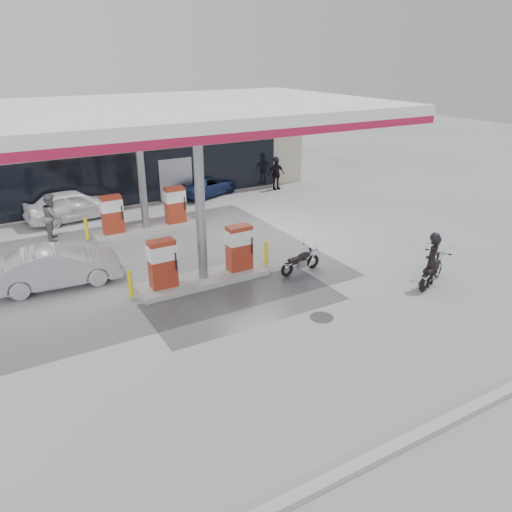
{
  "coord_description": "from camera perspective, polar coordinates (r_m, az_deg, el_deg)",
  "views": [
    {
      "loc": [
        -6.18,
        -12.22,
        7.31
      ],
      "look_at": [
        1.25,
        0.59,
        1.2
      ],
      "focal_mm": 35.0,
      "sensor_mm": 36.0,
      "label": 1
    }
  ],
  "objects": [
    {
      "name": "drain_cover",
      "position": [
        14.99,
        7.51,
        -6.96
      ],
      "size": [
        0.7,
        0.7,
        0.01
      ],
      "primitive_type": "cylinder",
      "color": "#38383A",
      "rests_on": "ground"
    },
    {
      "name": "parked_motorcycle",
      "position": [
        17.71,
        5.16,
        -0.67
      ],
      "size": [
        1.73,
        0.66,
        0.89
      ],
      "rotation": [
        0.0,
        0.0,
        0.1
      ],
      "color": "black",
      "rests_on": "ground"
    },
    {
      "name": "biker_walking",
      "position": [
        28.47,
        2.31,
        9.35
      ],
      "size": [
        1.05,
        0.49,
        1.75
      ],
      "primitive_type": "imported",
      "rotation": [
        0.0,
        0.0,
        -0.06
      ],
      "color": "black",
      "rests_on": "ground"
    },
    {
      "name": "ground",
      "position": [
        15.52,
        -2.93,
        -5.71
      ],
      "size": [
        90.0,
        90.0,
        0.0
      ],
      "primitive_type": "plane",
      "color": "gray",
      "rests_on": "ground"
    },
    {
      "name": "sedan_white",
      "position": [
        24.63,
        -20.18,
        5.51
      ],
      "size": [
        4.39,
        2.17,
        1.44
      ],
      "primitive_type": "imported",
      "rotation": [
        0.0,
        0.0,
        1.69
      ],
      "color": "white",
      "rests_on": "ground"
    },
    {
      "name": "store_building",
      "position": [
        29.31,
        -17.77,
        10.96
      ],
      "size": [
        22.0,
        8.22,
        4.0
      ],
      "color": "beige",
      "rests_on": "ground"
    },
    {
      "name": "wet_patch",
      "position": [
        15.73,
        -1.3,
        -5.28
      ],
      "size": [
        6.0,
        3.0,
        0.0
      ],
      "primitive_type": "cube",
      "color": "#4C4C4F",
      "rests_on": "ground"
    },
    {
      "name": "parked_car_right",
      "position": [
        27.44,
        -5.64,
        8.0
      ],
      "size": [
        4.14,
        3.01,
        1.05
      ],
      "primitive_type": "imported",
      "rotation": [
        0.0,
        0.0,
        1.95
      ],
      "color": "navy",
      "rests_on": "ground"
    },
    {
      "name": "kerb",
      "position": [
        10.85,
        15.54,
        -20.4
      ],
      "size": [
        28.0,
        0.25,
        0.15
      ],
      "primitive_type": "cube",
      "color": "gray",
      "rests_on": "ground"
    },
    {
      "name": "pump_island_near",
      "position": [
        16.85,
        -6.11,
        -0.77
      ],
      "size": [
        5.14,
        1.3,
        1.78
      ],
      "color": "#9E9E99",
      "rests_on": "ground"
    },
    {
      "name": "pump_island_far",
      "position": [
        22.15,
        -12.57,
        4.54
      ],
      "size": [
        5.14,
        1.3,
        1.78
      ],
      "color": "#9E9E99",
      "rests_on": "ground"
    },
    {
      "name": "attendant",
      "position": [
        22.3,
        -22.26,
        4.2
      ],
      "size": [
        0.95,
        1.1,
        1.94
      ],
      "primitive_type": "imported",
      "rotation": [
        0.0,
        0.0,
        1.31
      ],
      "color": "slate",
      "rests_on": "ground"
    },
    {
      "name": "canopy",
      "position": [
        18.41,
        -10.73,
        15.69
      ],
      "size": [
        16.0,
        10.02,
        5.51
      ],
      "color": "silver",
      "rests_on": "ground"
    },
    {
      "name": "main_motorcycle",
      "position": [
        17.75,
        19.44,
        -1.66
      ],
      "size": [
        1.88,
        1.02,
        1.02
      ],
      "rotation": [
        0.0,
        0.0,
        0.42
      ],
      "color": "black",
      "rests_on": "ground"
    },
    {
      "name": "hatchback_silver",
      "position": [
        17.81,
        -21.74,
        -1.14
      ],
      "size": [
        4.18,
        1.75,
        1.34
      ],
      "primitive_type": "imported",
      "rotation": [
        0.0,
        0.0,
        1.49
      ],
      "color": "#A5A6AD",
      "rests_on": "ground"
    },
    {
      "name": "biker_main",
      "position": [
        17.41,
        19.44,
        -0.57
      ],
      "size": [
        0.76,
        0.65,
        1.78
      ],
      "primitive_type": "imported",
      "rotation": [
        0.0,
        0.0,
        3.56
      ],
      "color": "black",
      "rests_on": "ground"
    }
  ]
}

